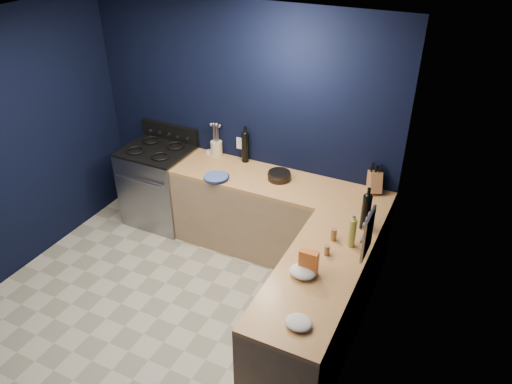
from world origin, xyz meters
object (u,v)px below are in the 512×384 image
Objects in this scene: knife_block at (374,181)px; crouton_bag at (309,262)px; plate_stack at (216,177)px; gas_range at (160,186)px; utensil_crock at (217,148)px.

crouton_bag is (-0.15, -1.46, 0.00)m from knife_block.
plate_stack is at bearing 145.13° from crouton_bag.
gas_range is 4.31× the size of crouton_bag.
utensil_crock is 0.78× the size of crouton_bag.
gas_range is 5.55× the size of utensil_crock.
knife_block is 0.98× the size of crouton_bag.
crouton_bag is (1.39, -0.98, 0.09)m from plate_stack.
knife_block reaches higher than crouton_bag.
utensil_crock is at bearing 154.67° from knife_block.
gas_range is at bearing -157.37° from utensil_crock.
knife_block is at bearing 84.59° from crouton_bag.
knife_block is (1.80, 0.00, 0.02)m from utensil_crock.
crouton_bag is (2.31, -1.19, 0.55)m from gas_range.
knife_block reaches higher than plate_stack.
utensil_crock is at bearing 138.90° from crouton_bag.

